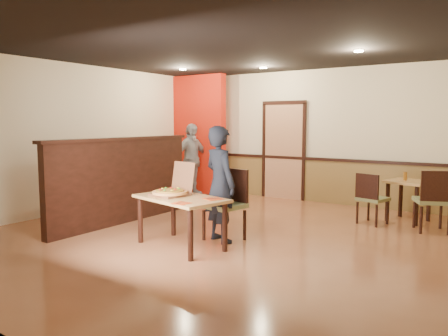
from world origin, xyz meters
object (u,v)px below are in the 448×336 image
object	(u,v)px
side_chair_left	(371,197)
diner	(220,184)
side_table	(409,191)
side_chair_right	(433,198)
passerby	(191,160)
main_table	(181,205)
pizza_box	(172,191)
condiment	(405,176)
diner_chair	(228,201)

from	to	relation	value
side_chair_left	diner	world-z (taller)	diner
side_chair_left	side_table	world-z (taller)	side_chair_left
side_chair_right	passerby	bearing A→B (deg)	-30.18
side_chair_left	side_table	bearing A→B (deg)	-112.28
diner	passerby	world-z (taller)	passerby
side_chair_left	main_table	bearing A→B (deg)	72.40
main_table	side_chair_right	size ratio (longest dim) A/B	1.46
main_table	pizza_box	world-z (taller)	pizza_box
side_chair_right	condiment	distance (m)	0.86
side_chair_right	pizza_box	size ratio (longest dim) A/B	1.75
side_table	diner	distance (m)	3.47
diner_chair	diner	distance (m)	0.31
side_chair_right	passerby	size ratio (longest dim) A/B	0.59
passerby	side_chair_left	bearing A→B (deg)	-86.19
main_table	diner	distance (m)	0.65
side_chair_right	condiment	size ratio (longest dim) A/B	6.57
side_chair_right	diner	size ratio (longest dim) A/B	0.59
diner_chair	pizza_box	size ratio (longest dim) A/B	1.83
side_table	condiment	distance (m)	0.25
pizza_box	diner_chair	bearing A→B (deg)	61.38
diner	diner_chair	bearing A→B (deg)	-78.46
main_table	diner	bearing A→B (deg)	75.67
diner_chair	side_chair_left	xyz separation A→B (m)	(1.47, 2.08, -0.09)
passerby	condiment	world-z (taller)	passerby
main_table	diner_chair	size ratio (longest dim) A/B	1.40
side_table	passerby	xyz separation A→B (m)	(-4.68, -0.07, 0.30)
side_chair_left	side_chair_right	xyz separation A→B (m)	(0.95, -0.00, 0.06)
passerby	diner_chair	bearing A→B (deg)	-122.59
side_chair_right	pizza_box	xyz separation A→B (m)	(-2.91, -2.73, 0.22)
diner_chair	side_chair_right	size ratio (longest dim) A/B	1.05
main_table	condiment	world-z (taller)	condiment
side_chair_left	diner	xyz separation A→B (m)	(-1.50, -2.24, 0.36)
diner_chair	passerby	distance (m)	3.81
passerby	pizza_box	size ratio (longest dim) A/B	3.00
main_table	diner_chair	distance (m)	0.76
diner_chair	main_table	bearing A→B (deg)	-103.80
condiment	main_table	bearing A→B (deg)	-122.69
side_table	diner	xyz separation A→B (m)	(-1.97, -2.85, 0.29)
side_chair_right	diner	world-z (taller)	diner
side_table	pizza_box	xyz separation A→B (m)	(-2.43, -3.35, 0.22)
main_table	passerby	size ratio (longest dim) A/B	0.85
pizza_box	passerby	bearing A→B (deg)	132.75
side_table	diner_chair	bearing A→B (deg)	-125.68
side_chair_right	side_table	size ratio (longest dim) A/B	1.24
diner_chair	diner	bearing A→B (deg)	-91.36
pizza_box	main_table	bearing A→B (deg)	-3.54
diner_chair	side_table	bearing A→B (deg)	64.67
main_table	side_chair_right	bearing A→B (deg)	58.47
side_table	side_chair_right	bearing A→B (deg)	-52.10
diner_chair	pizza_box	distance (m)	0.84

